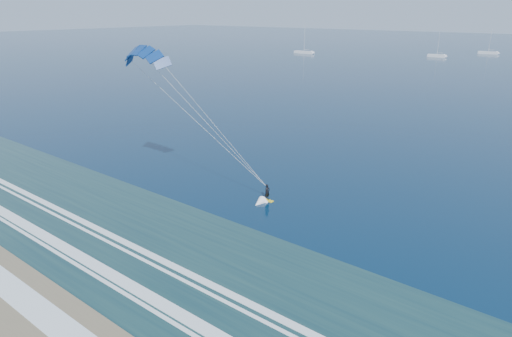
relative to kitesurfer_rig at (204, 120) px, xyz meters
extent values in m
plane|color=#072842|center=(5.75, -21.96, -9.04)|extent=(900.00, 900.00, 0.00)
cube|color=#1E423F|center=(5.75, -13.96, -9.02)|extent=(600.00, 22.00, 0.03)
cube|color=white|center=(5.75, -20.46, -9.00)|extent=(600.00, 0.90, 0.07)
cube|color=white|center=(5.75, -16.46, -9.00)|extent=(600.00, 1.10, 0.07)
cube|color=white|center=(5.75, -12.46, -9.00)|extent=(600.00, 0.70, 0.07)
cube|color=white|center=(5.75, -22.46, -8.93)|extent=(600.00, 2.00, 0.02)
cube|color=yellow|center=(6.02, 3.52, -9.00)|extent=(1.51, 0.49, 0.09)
imported|color=black|center=(6.02, 3.52, -8.02)|extent=(0.56, 0.75, 1.86)
cone|color=white|center=(5.87, 2.22, -8.96)|extent=(1.31, 1.74, 1.10)
cube|color=silver|center=(-89.51, 158.34, -8.44)|extent=(10.35, 2.40, 1.20)
cylinder|color=silver|center=(-89.51, 158.34, -1.52)|extent=(0.18, 0.18, 12.65)
cylinder|color=silver|center=(-88.31, 158.34, -7.04)|extent=(2.60, 0.12, 0.12)
cube|color=silver|center=(-33.15, 180.71, -8.44)|extent=(7.83, 2.40, 1.20)
cylinder|color=silver|center=(-33.15, 180.71, -3.00)|extent=(0.18, 0.18, 9.67)
cylinder|color=silver|center=(-31.95, 180.71, -7.04)|extent=(2.60, 0.12, 0.12)
cube|color=silver|center=(-18.90, 211.63, -8.44)|extent=(8.92, 2.40, 1.20)
cylinder|color=silver|center=(-18.90, 211.63, -2.44)|extent=(0.18, 0.18, 10.80)
cylinder|color=silver|center=(-17.70, 211.63, -7.04)|extent=(2.60, 0.12, 0.12)
camera|label=1|loc=(34.49, -34.07, 11.25)|focal=32.00mm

